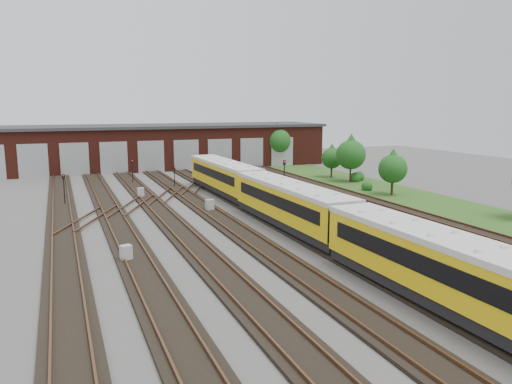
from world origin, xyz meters
name	(u,v)px	position (x,y,z in m)	size (l,w,h in m)	color
ground	(254,225)	(0.00, 0.00, 0.00)	(120.00, 120.00, 0.00)	#4D4B48
track_network	(250,222)	(-0.17, 0.59, 0.11)	(30.40, 70.00, 0.33)	black
maintenance_shed	(157,146)	(-0.01, 39.97, 3.20)	(51.00, 12.50, 6.35)	#4E1C13
grass_verge	(381,190)	(19.00, 10.00, 0.03)	(8.00, 55.00, 0.05)	#2C511B
metro_train	(290,204)	(2.00, -2.30, 1.95)	(3.03, 47.33, 3.16)	black
signal_mast_0	(64,186)	(-13.67, 13.70, 1.87)	(0.25, 0.24, 2.94)	black
signal_mast_1	(174,174)	(-1.85, 20.01, 1.61)	(0.25, 0.24, 2.48)	black
signal_mast_2	(132,168)	(-5.89, 24.50, 1.87)	(0.26, 0.25, 2.92)	black
signal_mast_3	(284,171)	(9.30, 14.46, 2.08)	(0.30, 0.28, 3.23)	black
relay_cabinet_0	(126,254)	(-10.58, -5.95, 0.52)	(0.62, 0.52, 1.03)	#AFB1B4
relay_cabinet_1	(141,193)	(-6.49, 14.76, 0.53)	(0.63, 0.53, 1.06)	#AFB1B4
relay_cabinet_2	(210,206)	(-1.85, 6.02, 0.54)	(0.65, 0.54, 1.08)	#AFB1B4
relay_cabinet_3	(220,176)	(4.78, 23.79, 0.46)	(0.55, 0.46, 0.92)	#AFB1B4
relay_cabinet_4	(265,186)	(6.95, 14.36, 0.52)	(0.63, 0.52, 1.04)	#AFB1B4
tree_0	(278,137)	(17.67, 35.00, 4.34)	(4.07, 4.07, 6.75)	#302015
tree_1	(332,156)	(18.73, 20.29, 2.84)	(2.67, 2.67, 4.43)	#302015
tree_2	(351,151)	(18.87, 16.04, 3.80)	(3.57, 3.57, 5.91)	#302015
tree_3	(393,165)	(18.00, 6.69, 3.15)	(2.96, 2.96, 4.91)	#302015
bush_0	(367,185)	(17.30, 10.14, 0.60)	(1.21, 1.21, 1.21)	#174814
bush_1	(355,176)	(19.62, 16.08, 0.67)	(1.35, 1.35, 1.35)	#174814
bush_2	(359,175)	(20.62, 16.80, 0.68)	(1.35, 1.35, 1.35)	#174814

